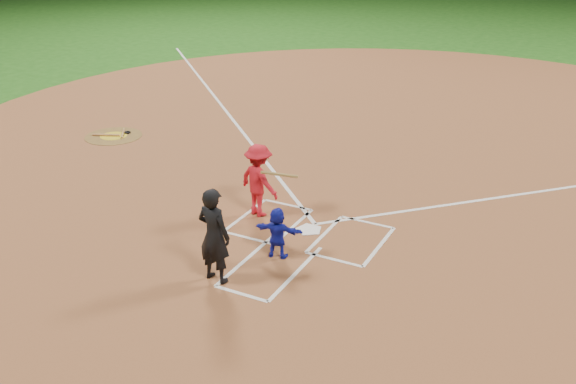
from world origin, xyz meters
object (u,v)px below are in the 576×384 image
at_px(home_plate, 309,230).
at_px(catcher, 277,233).
at_px(on_deck_circle, 114,136).
at_px(umpire, 214,235).
at_px(batter_at_plate, 259,180).

height_order(home_plate, catcher, catcher).
relative_size(on_deck_circle, umpire, 0.92).
bearing_deg(catcher, umpire, 55.89).
relative_size(home_plate, umpire, 0.33).
distance_m(on_deck_circle, batter_at_plate, 7.14).
height_order(home_plate, batter_at_plate, batter_at_plate).
height_order(home_plate, on_deck_circle, home_plate).
height_order(umpire, batter_at_plate, umpire).
distance_m(catcher, umpire, 1.47).
bearing_deg(on_deck_circle, batter_at_plate, -21.88).
distance_m(home_plate, on_deck_circle, 8.40).
bearing_deg(umpire, on_deck_circle, -30.84).
relative_size(on_deck_circle, catcher, 1.62).
height_order(on_deck_circle, catcher, catcher).
bearing_deg(home_plate, catcher, 87.18).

